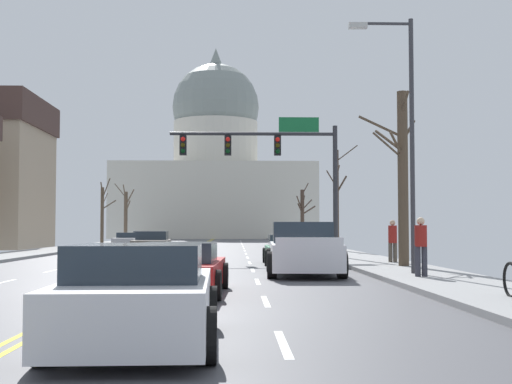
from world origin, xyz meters
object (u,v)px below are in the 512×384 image
pickup_truck_near_01 (303,251)px  sedan_near_00 (288,250)px  street_lamp_right (404,122)px  sedan_oncoming_02 (144,238)px  sedan_oncoming_00 (152,244)px  pedestrian_00 (421,244)px  sedan_near_03 (139,298)px  sedan_oncoming_01 (129,240)px  signal_gantry (275,156)px  sedan_near_02 (180,270)px  pedestrian_01 (393,239)px

pickup_truck_near_01 → sedan_near_00: bearing=90.2°
pickup_truck_near_01 → street_lamp_right: bearing=-29.9°
sedan_near_00 → sedan_oncoming_02: sedan_near_00 is taller
sedan_oncoming_00 → pedestrian_00: bearing=-63.6°
pickup_truck_near_01 → sedan_oncoming_02: size_ratio=1.34×
sedan_near_03 → sedan_oncoming_02: 53.11m
sedan_near_03 → sedan_oncoming_02: size_ratio=1.03×
sedan_near_03 → sedan_oncoming_00: 30.37m
sedan_near_00 → sedan_oncoming_01: sedan_near_00 is taller
sedan_near_03 → sedan_oncoming_00: size_ratio=0.95×
pickup_truck_near_01 → sedan_near_03: (-3.41, -13.41, -0.15)m
street_lamp_right → sedan_near_00: (-2.90, 7.92, -4.10)m
street_lamp_right → sedan_near_03: size_ratio=1.76×
signal_gantry → sedan_near_00: 5.94m
sedan_oncoming_01 → pedestrian_00: bearing=-68.4°
signal_gantry → street_lamp_right: size_ratio=1.03×
sedan_near_02 → sedan_oncoming_01: sedan_near_02 is taller
sedan_oncoming_00 → sedan_oncoming_02: sedan_oncoming_00 is taller
street_lamp_right → pedestrian_00: size_ratio=4.67×
sedan_near_03 → sedan_near_00: bearing=80.2°
street_lamp_right → sedan_oncoming_01: street_lamp_right is taller
sedan_oncoming_01 → sedan_oncoming_02: size_ratio=1.05×
sedan_near_00 → pickup_truck_near_01: size_ratio=0.76×
street_lamp_right → sedan_near_03: 13.94m
pickup_truck_near_01 → pedestrian_01: pedestrian_01 is taller
sedan_oncoming_02 → sedan_near_02: bearing=-81.6°
sedan_near_03 → pedestrian_00: pedestrian_00 is taller
sedan_oncoming_01 → pedestrian_01: bearing=-60.5°
signal_gantry → sedan_oncoming_01: (-9.81, 19.73, -4.34)m
sedan_oncoming_00 → pedestrian_01: (10.87, -11.69, 0.45)m
street_lamp_right → signal_gantry: bearing=105.0°
signal_gantry → sedan_near_02: 17.74m
sedan_oncoming_02 → pedestrian_00: 44.30m
signal_gantry → sedan_oncoming_00: 10.10m
pickup_truck_near_01 → sedan_near_02: pickup_truck_near_01 is taller
sedan_oncoming_00 → pedestrian_00: (9.82, -19.80, 0.44)m
pedestrian_00 → pedestrian_01: (1.04, 8.10, 0.00)m
sedan_near_00 → pickup_truck_near_01: pickup_truck_near_01 is taller
signal_gantry → pedestrian_00: 14.28m
signal_gantry → sedan_near_00: bearing=-85.8°
signal_gantry → pedestrian_01: size_ratio=4.75×
sedan_oncoming_02 → pedestrian_00: bearing=-72.7°
signal_gantry → sedan_oncoming_00: signal_gantry is taller
sedan_near_00 → sedan_oncoming_02: 34.53m
sedan_near_03 → pedestrian_00: bearing=58.3°
sedan_oncoming_02 → pedestrian_01: bearing=-67.4°
street_lamp_right → pedestrian_01: size_ratio=4.62×
signal_gantry → street_lamp_right: bearing=-75.0°
sedan_near_00 → street_lamp_right: bearing=-69.9°
sedan_oncoming_00 → sedan_near_02: bearing=-81.7°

